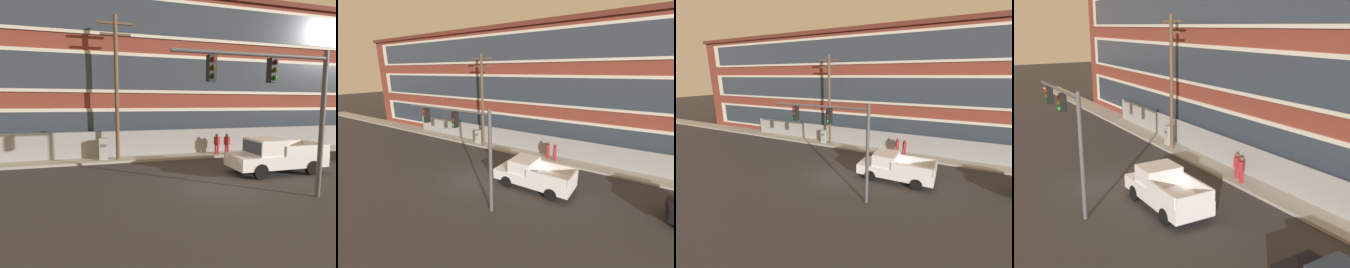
% 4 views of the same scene
% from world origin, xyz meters
% --- Properties ---
extents(ground_plane, '(160.00, 160.00, 0.00)m').
position_xyz_m(ground_plane, '(0.00, 0.00, 0.00)').
color(ground_plane, '#333030').
extents(sidewalk_building_side, '(80.00, 2.13, 0.16)m').
position_xyz_m(sidewalk_building_side, '(0.00, 7.24, 0.08)').
color(sidewalk_building_side, '#9E9B93').
rests_on(sidewalk_building_side, ground).
extents(brick_mill_building, '(44.33, 11.77, 12.18)m').
position_xyz_m(brick_mill_building, '(-3.11, 13.89, 6.10)').
color(brick_mill_building, brown).
rests_on(brick_mill_building, ground).
extents(chain_link_fence, '(32.84, 0.06, 2.00)m').
position_xyz_m(chain_link_fence, '(1.15, 7.75, 1.02)').
color(chain_link_fence, gray).
rests_on(chain_link_fence, ground).
extents(traffic_signal_mast, '(6.53, 0.43, 5.97)m').
position_xyz_m(traffic_signal_mast, '(1.60, -2.30, 4.29)').
color(traffic_signal_mast, '#4C4C51').
rests_on(traffic_signal_mast, ground).
extents(pickup_truck_white, '(5.47, 2.19, 1.97)m').
position_xyz_m(pickup_truck_white, '(4.29, 1.54, 0.94)').
color(pickup_truck_white, silver).
rests_on(pickup_truck_white, ground).
extents(utility_pole_near_corner, '(2.29, 0.26, 9.49)m').
position_xyz_m(utility_pole_near_corner, '(-4.01, 6.69, 5.20)').
color(utility_pole_near_corner, brown).
rests_on(utility_pole_near_corner, ground).
extents(electrical_cabinet, '(0.56, 0.48, 1.61)m').
position_xyz_m(electrical_cabinet, '(-4.95, 6.95, 0.81)').
color(electrical_cabinet, '#939993').
rests_on(electrical_cabinet, ground).
extents(pedestrian_near_cabinet, '(0.37, 0.46, 1.69)m').
position_xyz_m(pedestrian_near_cabinet, '(3.30, 6.80, 0.97)').
color(pedestrian_near_cabinet, maroon).
rests_on(pedestrian_near_cabinet, ground).
extents(pedestrian_by_fence, '(0.39, 0.46, 1.69)m').
position_xyz_m(pedestrian_by_fence, '(4.01, 6.58, 0.97)').
color(pedestrian_by_fence, maroon).
rests_on(pedestrian_by_fence, ground).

